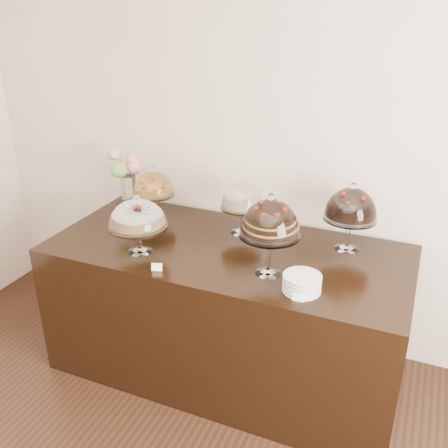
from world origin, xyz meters
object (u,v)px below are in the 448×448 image
at_px(cake_stand_choco_layer, 270,221).
at_px(cake_stand_sugar_sponge, 137,216).
at_px(cake_stand_fruit_tart, 153,186).
at_px(flower_vase, 126,176).
at_px(display_counter, 227,309).
at_px(cake_stand_cheesecake, 242,198).
at_px(cake_stand_dark_choco, 351,206).
at_px(plate_stack, 302,283).

bearing_deg(cake_stand_choco_layer, cake_stand_sugar_sponge, -176.19).
xyz_separation_m(cake_stand_fruit_tart, flower_vase, (-0.26, 0.07, 0.01)).
bearing_deg(flower_vase, cake_stand_fruit_tart, -14.43).
bearing_deg(cake_stand_fruit_tart, display_counter, -20.66).
bearing_deg(display_counter, cake_stand_cheesecake, 90.26).
distance_m(display_counter, cake_stand_dark_choco, 1.03).
bearing_deg(display_counter, cake_stand_sugar_sponge, -152.00).
xyz_separation_m(cake_stand_sugar_sponge, flower_vase, (-0.44, 0.56, 0.01)).
relative_size(cake_stand_sugar_sponge, flower_vase, 0.83).
xyz_separation_m(display_counter, cake_stand_cheesecake, (-0.00, 0.25, 0.69)).
xyz_separation_m(cake_stand_sugar_sponge, cake_stand_fruit_tart, (-0.18, 0.49, -0.00)).
relative_size(cake_stand_cheesecake, flower_vase, 0.88).
distance_m(cake_stand_dark_choco, plate_stack, 0.64).
height_order(flower_vase, plate_stack, flower_vase).
relative_size(cake_stand_fruit_tart, plate_stack, 1.88).
bearing_deg(cake_stand_cheesecake, plate_stack, -45.36).
height_order(cake_stand_cheesecake, plate_stack, cake_stand_cheesecake).
xyz_separation_m(cake_stand_choco_layer, cake_stand_fruit_tart, (-0.98, 0.44, -0.09)).
relative_size(display_counter, cake_stand_dark_choco, 5.15).
xyz_separation_m(cake_stand_fruit_tart, plate_stack, (1.20, -0.56, -0.18)).
bearing_deg(cake_stand_fruit_tart, plate_stack, -24.95).
relative_size(cake_stand_cheesecake, cake_stand_fruit_tart, 1.05).
bearing_deg(cake_stand_sugar_sponge, display_counter, 28.00).
height_order(cake_stand_sugar_sponge, cake_stand_cheesecake, cake_stand_cheesecake).
relative_size(flower_vase, plate_stack, 2.25).
relative_size(cake_stand_choco_layer, cake_stand_dark_choco, 1.11).
height_order(cake_stand_choco_layer, cake_stand_dark_choco, cake_stand_choco_layer).
height_order(cake_stand_sugar_sponge, flower_vase, flower_vase).
bearing_deg(plate_stack, cake_stand_fruit_tart, 155.05).
relative_size(cake_stand_sugar_sponge, cake_stand_choco_layer, 0.77).
bearing_deg(display_counter, cake_stand_fruit_tart, 159.34).
relative_size(cake_stand_dark_choco, cake_stand_fruit_tart, 1.17).
relative_size(cake_stand_choco_layer, flower_vase, 1.08).
distance_m(cake_stand_choco_layer, cake_stand_cheesecake, 0.56).
bearing_deg(cake_stand_cheesecake, cake_stand_fruit_tart, -179.93).
bearing_deg(cake_stand_sugar_sponge, cake_stand_fruit_tart, 110.11).
height_order(display_counter, flower_vase, flower_vase).
relative_size(cake_stand_cheesecake, cake_stand_dark_choco, 0.90).
height_order(cake_stand_choco_layer, cake_stand_cheesecake, cake_stand_choco_layer).
bearing_deg(cake_stand_fruit_tart, flower_vase, 165.57).
bearing_deg(cake_stand_choco_layer, cake_stand_dark_choco, 53.57).
bearing_deg(cake_stand_choco_layer, cake_stand_cheesecake, 126.81).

